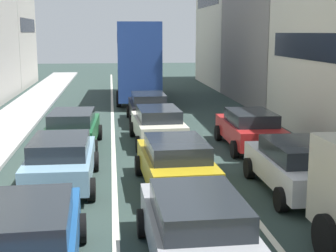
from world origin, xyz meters
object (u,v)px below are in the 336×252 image
Objects in this scene: sedan_left_lane_fourth at (73,128)px; sedan_centre_lane_fifth at (148,107)px; bus_mid_queue_primary at (138,57)px; wagon_left_lane_second at (27,239)px; coupe_centre_lane_fourth at (158,124)px; wagon_right_lane_far at (250,128)px; hatchback_centre_lane_third at (175,162)px; sedan_left_lane_third at (61,160)px; sedan_centre_lane_second at (196,227)px; sedan_right_lane_behind_truck at (296,165)px.

sedan_left_lane_fourth is 6.21m from sedan_centre_lane_fifth.
sedan_centre_lane_fifth is 0.41× the size of bus_mid_queue_primary.
wagon_left_lane_second is at bearing -178.02° from sedan_left_lane_fourth.
wagon_left_lane_second is 24.46m from bus_mid_queue_primary.
coupe_centre_lane_fourth is 3.69m from wagon_right_lane_far.
hatchback_centre_lane_third is 1.01× the size of sedan_centre_lane_fifth.
bus_mid_queue_primary reaches higher than sedan_left_lane_third.
sedan_left_lane_fourth is (-3.31, 5.46, 0.00)m from hatchback_centre_lane_third.
sedan_centre_lane_second is 0.99× the size of wagon_left_lane_second.
sedan_right_lane_behind_truck is (3.56, 4.06, 0.00)m from sedan_centre_lane_second.
sedan_centre_lane_fifth and wagon_right_lane_far have the same top height.
sedan_centre_lane_fifth is 6.96m from wagon_right_lane_far.
sedan_left_lane_fourth is 6.88m from wagon_right_lane_far.
wagon_right_lane_far is at bearing -22.55° from sedan_centre_lane_second.
coupe_centre_lane_fourth is at bearing -19.52° from wagon_left_lane_second.
sedan_left_lane_fourth is 9.07m from sedan_right_lane_behind_truck.
hatchback_centre_lane_third is 3.41m from sedan_right_lane_behind_truck.
sedan_left_lane_third is 0.99× the size of coupe_centre_lane_fourth.
bus_mid_queue_primary is (-3.53, 14.51, 2.03)m from wagon_right_lane_far.
wagon_right_lane_far is 15.07m from bus_mid_queue_primary.
coupe_centre_lane_fourth is (0.29, 10.72, 0.00)m from sedan_centre_lane_second.
sedan_left_lane_fourth is 0.41× the size of bus_mid_queue_primary.
sedan_centre_lane_second is 1.01× the size of sedan_right_lane_behind_truck.
bus_mid_queue_primary reaches higher than wagon_right_lane_far.
coupe_centre_lane_fourth is (0.06, 5.93, 0.00)m from hatchback_centre_lane_third.
sedan_centre_lane_fifth is at bearing -2.31° from hatchback_centre_lane_third.
hatchback_centre_lane_third is 6.38m from sedan_left_lane_fourth.
wagon_left_lane_second is 16.02m from sedan_centre_lane_fifth.
wagon_left_lane_second and wagon_right_lane_far have the same top height.
sedan_right_lane_behind_truck is at bearing -130.65° from sedan_left_lane_fourth.
bus_mid_queue_primary reaches higher than sedan_left_lane_fourth.
sedan_left_lane_fourth is at bearing 15.86° from sedan_centre_lane_second.
sedan_centre_lane_second and sedan_left_lane_third have the same top height.
bus_mid_queue_primary reaches higher than sedan_right_lane_behind_truck.
sedan_centre_lane_second is at bearing 175.16° from hatchback_centre_lane_third.
hatchback_centre_lane_third is at bearing -146.49° from sedan_left_lane_fourth.
wagon_right_lane_far is (6.84, -0.78, 0.00)m from sedan_left_lane_fourth.
sedan_left_lane_fourth is at bearing 147.01° from sedan_centre_lane_fifth.
wagon_left_lane_second is 1.01× the size of sedan_right_lane_behind_truck.
bus_mid_queue_primary reaches higher than hatchback_centre_lane_third.
wagon_right_lane_far is (3.49, -6.02, 0.00)m from sedan_centre_lane_fifth.
sedan_centre_lane_fifth and sedan_right_lane_behind_truck have the same top height.
wagon_right_lane_far is (6.82, 4.03, 0.00)m from sedan_left_lane_third.
sedan_right_lane_behind_truck is at bearing -59.76° from wagon_left_lane_second.
wagon_left_lane_second is 1.00× the size of coupe_centre_lane_fourth.
sedan_left_lane_fourth is 1.01× the size of sedan_right_lane_behind_truck.
sedan_left_lane_third is at bearing 145.36° from coupe_centre_lane_fourth.
bus_mid_queue_primary is at bearing -2.11° from hatchback_centre_lane_third.
sedan_centre_lane_fifth is at bearing -1.95° from coupe_centre_lane_fourth.
hatchback_centre_lane_third is at bearing -36.23° from wagon_left_lane_second.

